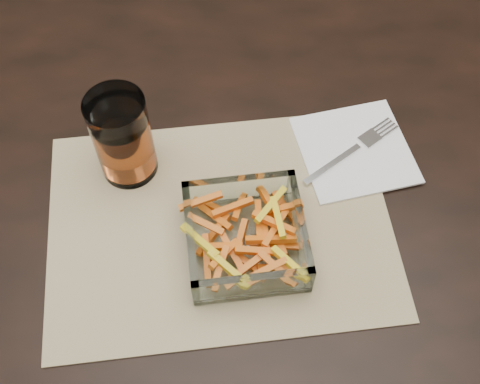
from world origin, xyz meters
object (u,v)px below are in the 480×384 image
object	(u,v)px
tumbler	(123,139)
fork	(354,149)
dining_table	(319,217)
glass_bowl	(246,238)

from	to	relation	value
tumbler	fork	world-z (taller)	tumbler
dining_table	tumbler	size ratio (longest dim) A/B	11.76
glass_bowl	tumbler	bearing A→B (deg)	142.32
glass_bowl	tumbler	size ratio (longest dim) A/B	1.21
fork	tumbler	bearing A→B (deg)	-123.26
tumbler	fork	size ratio (longest dim) A/B	0.95
glass_bowl	fork	xyz separation A→B (m)	(0.15, 0.15, -0.02)
tumbler	fork	distance (m)	0.32
dining_table	tumbler	xyz separation A→B (m)	(-0.27, 0.03, 0.15)
dining_table	glass_bowl	xyz separation A→B (m)	(-0.11, -0.09, 0.11)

